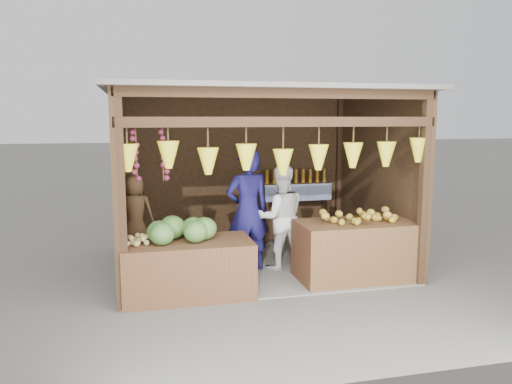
# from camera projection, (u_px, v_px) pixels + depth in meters

# --- Properties ---
(ground) EXTENTS (80.00, 80.00, 0.00)m
(ground) POSITION_uv_depth(u_px,v_px,m) (256.00, 264.00, 7.72)
(ground) COLOR #514F49
(ground) RESTS_ON ground
(stall_structure) EXTENTS (4.30, 3.30, 2.66)m
(stall_structure) POSITION_uv_depth(u_px,v_px,m) (255.00, 157.00, 7.43)
(stall_structure) COLOR slate
(stall_structure) RESTS_ON ground
(back_shelf) EXTENTS (1.25, 0.32, 1.32)m
(back_shelf) POSITION_uv_depth(u_px,v_px,m) (296.00, 194.00, 9.07)
(back_shelf) COLOR #382314
(back_shelf) RESTS_ON ground
(counter_left) EXTENTS (1.62, 0.85, 0.71)m
(counter_left) POSITION_uv_depth(u_px,v_px,m) (188.00, 268.00, 6.34)
(counter_left) COLOR #452617
(counter_left) RESTS_ON ground
(counter_right) EXTENTS (1.63, 0.85, 0.82)m
(counter_right) POSITION_uv_depth(u_px,v_px,m) (356.00, 251.00, 6.96)
(counter_right) COLOR #542F1C
(counter_right) RESTS_ON ground
(stool) EXTENTS (0.33, 0.33, 0.31)m
(stool) POSITION_uv_depth(u_px,v_px,m) (137.00, 260.00, 7.38)
(stool) COLOR black
(stool) RESTS_ON ground
(man_standing) EXTENTS (0.70, 0.50, 1.80)m
(man_standing) POSITION_uv_depth(u_px,v_px,m) (248.00, 211.00, 7.29)
(man_standing) COLOR #18144E
(man_standing) RESTS_ON ground
(woman_standing) EXTENTS (0.78, 0.62, 1.56)m
(woman_standing) POSITION_uv_depth(u_px,v_px,m) (280.00, 217.00, 7.42)
(woman_standing) COLOR white
(woman_standing) RESTS_ON ground
(vendor_seated) EXTENTS (0.64, 0.53, 1.12)m
(vendor_seated) POSITION_uv_depth(u_px,v_px,m) (136.00, 213.00, 7.28)
(vendor_seated) COLOR brown
(vendor_seated) RESTS_ON stool
(melon_pile) EXTENTS (1.00, 0.50, 0.32)m
(melon_pile) POSITION_uv_depth(u_px,v_px,m) (180.00, 229.00, 6.25)
(melon_pile) COLOR #1F4C14
(melon_pile) RESTS_ON counter_left
(tanfruit_pile) EXTENTS (0.34, 0.40, 0.13)m
(tanfruit_pile) POSITION_uv_depth(u_px,v_px,m) (137.00, 240.00, 6.09)
(tanfruit_pile) COLOR olive
(tanfruit_pile) RESTS_ON counter_left
(mango_pile) EXTENTS (1.40, 0.64, 0.22)m
(mango_pile) POSITION_uv_depth(u_px,v_px,m) (357.00, 214.00, 6.88)
(mango_pile) COLOR orange
(mango_pile) RESTS_ON counter_right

